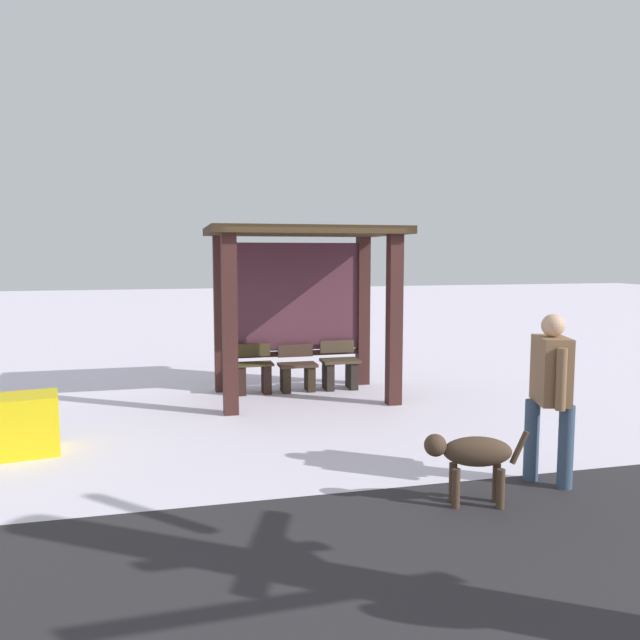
% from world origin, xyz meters
% --- Properties ---
extents(ground_plane, '(60.00, 60.00, 0.00)m').
position_xyz_m(ground_plane, '(0.00, 0.00, 0.00)').
color(ground_plane, silver).
extents(bus_shelter, '(2.79, 1.92, 2.54)m').
position_xyz_m(bus_shelter, '(0.00, 0.17, 1.88)').
color(bus_shelter, '#3B1E1B').
rests_on(bus_shelter, ground).
extents(bench_left_inside, '(0.59, 0.35, 0.76)m').
position_xyz_m(bench_left_inside, '(-0.69, 0.45, 0.31)').
color(bench_left_inside, '#42361E').
rests_on(bench_left_inside, ground).
extents(bench_center_inside, '(0.59, 0.37, 0.72)m').
position_xyz_m(bench_center_inside, '(0.00, 0.45, 0.29)').
color(bench_center_inside, '#412E24').
rests_on(bench_center_inside, ground).
extents(bench_right_inside, '(0.59, 0.40, 0.76)m').
position_xyz_m(bench_right_inside, '(0.69, 0.44, 0.31)').
color(bench_right_inside, '#483A2A').
rests_on(bench_right_inside, ground).
extents(person_walking, '(0.38, 0.64, 1.61)m').
position_xyz_m(person_walking, '(1.46, -4.03, 0.94)').
color(person_walking, '#856142').
rests_on(person_walking, ground).
extents(dog, '(0.87, 0.39, 0.66)m').
position_xyz_m(dog, '(0.53, -4.31, 0.44)').
color(dog, '#483426').
rests_on(dog, ground).
extents(road_strip, '(36.00, 3.82, 0.01)m').
position_xyz_m(road_strip, '(0.00, -5.70, 0.00)').
color(road_strip, '#2C2A2D').
rests_on(road_strip, ground).
extents(grit_bin, '(0.78, 0.67, 0.64)m').
position_xyz_m(grit_bin, '(-3.50, -1.87, 0.32)').
color(grit_bin, yellow).
rests_on(grit_bin, ground).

